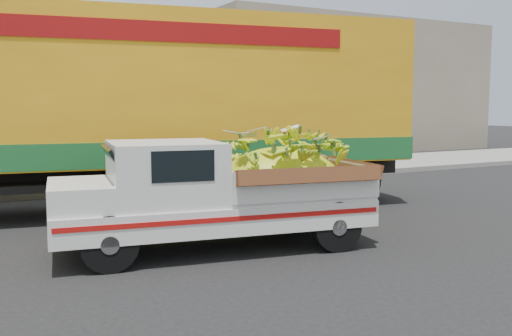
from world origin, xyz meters
TOP-DOWN VIEW (x-y plane):
  - ground at (0.00, 0.00)m, footprint 100.00×100.00m
  - curb at (0.00, 5.62)m, footprint 60.00×0.25m
  - sidewalk at (0.00, 7.72)m, footprint 60.00×4.00m
  - building_right at (14.00, 14.62)m, footprint 14.00×6.00m
  - pickup_truck at (0.92, -0.48)m, footprint 4.67×2.33m
  - semi_trailer at (0.11, 3.17)m, footprint 12.07×4.46m

SIDE VIEW (x-z plane):
  - ground at x=0.00m, z-range 0.00..0.00m
  - sidewalk at x=0.00m, z-range 0.00..0.14m
  - curb at x=0.00m, z-range 0.00..0.15m
  - pickup_truck at x=0.92m, z-range 0.06..1.63m
  - semi_trailer at x=0.11m, z-range 0.22..4.02m
  - building_right at x=14.00m, z-range 0.00..6.00m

